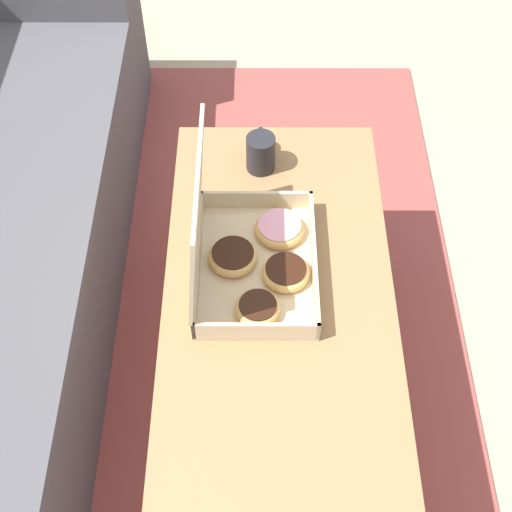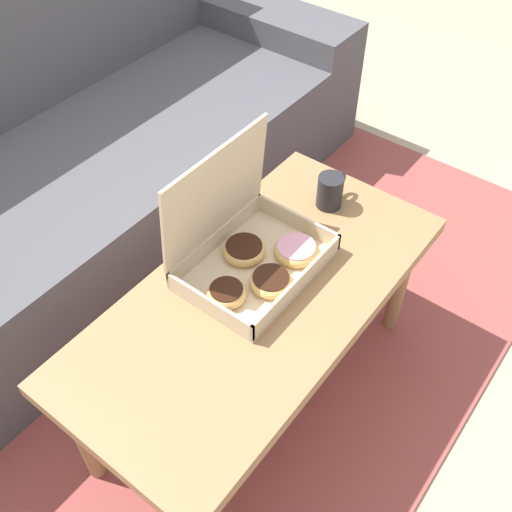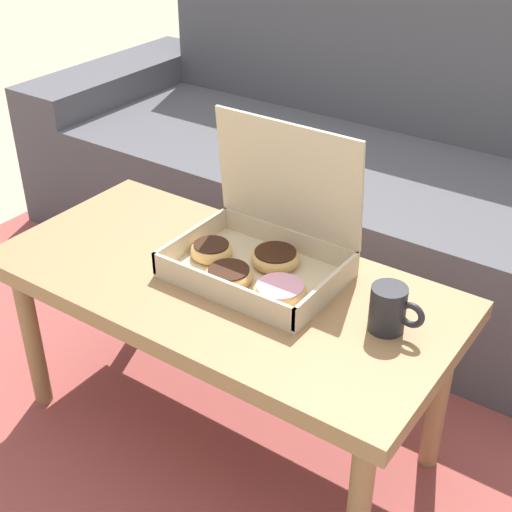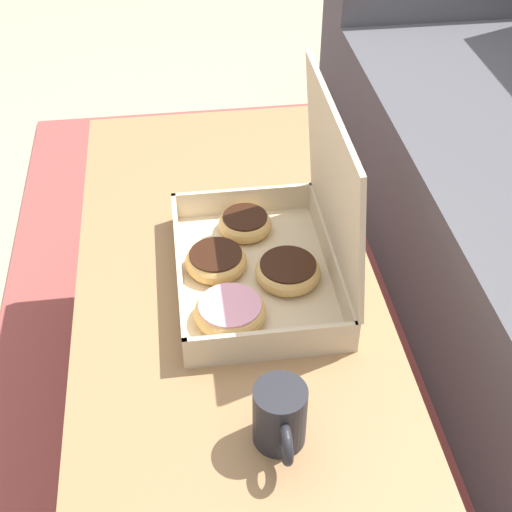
# 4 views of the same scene
# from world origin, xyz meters

# --- Properties ---
(ground_plane) EXTENTS (12.00, 12.00, 0.00)m
(ground_plane) POSITION_xyz_m (0.00, 0.00, 0.00)
(ground_plane) COLOR tan
(area_rug) EXTENTS (2.63, 1.82, 0.01)m
(area_rug) POSITION_xyz_m (0.00, 0.30, 0.01)
(area_rug) COLOR #994742
(area_rug) RESTS_ON ground_plane
(couch) EXTENTS (2.51, 0.84, 0.94)m
(couch) POSITION_xyz_m (0.00, 0.83, 0.30)
(couch) COLOR #4C4C51
(couch) RESTS_ON ground_plane
(coffee_table) EXTENTS (1.02, 0.49, 0.45)m
(coffee_table) POSITION_xyz_m (0.00, -0.09, 0.40)
(coffee_table) COLOR #997047
(coffee_table) RESTS_ON ground_plane
(pastry_box) EXTENTS (0.36, 0.26, 0.32)m
(pastry_box) POSITION_xyz_m (0.06, -0.02, 0.51)
(pastry_box) COLOR beige
(pastry_box) RESTS_ON coffee_table
(coffee_mug) EXTENTS (0.11, 0.07, 0.09)m
(coffee_mug) POSITION_xyz_m (0.37, -0.05, 0.50)
(coffee_mug) COLOR #232328
(coffee_mug) RESTS_ON coffee_table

